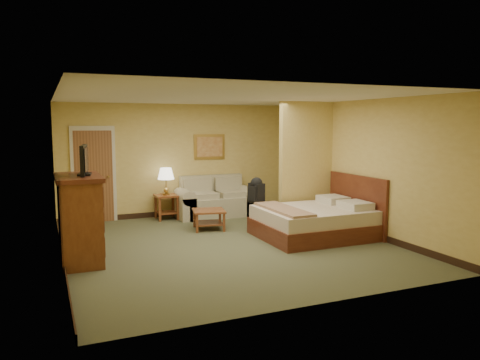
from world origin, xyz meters
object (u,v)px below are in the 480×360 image
dresser (80,218)px  bed (318,221)px  loveseat (216,203)px  coffee_table (209,215)px

dresser → bed: size_ratio=0.65×
loveseat → dresser: size_ratio=1.36×
loveseat → dresser: bearing=-140.6°
loveseat → dresser: (-3.19, -2.62, 0.38)m
loveseat → bed: bearing=-67.7°
loveseat → bed: bed is taller
coffee_table → loveseat: bearing=64.5°
bed → loveseat: bearing=112.3°
loveseat → coffee_table: bearing=-115.5°
coffee_table → bed: bed is taller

